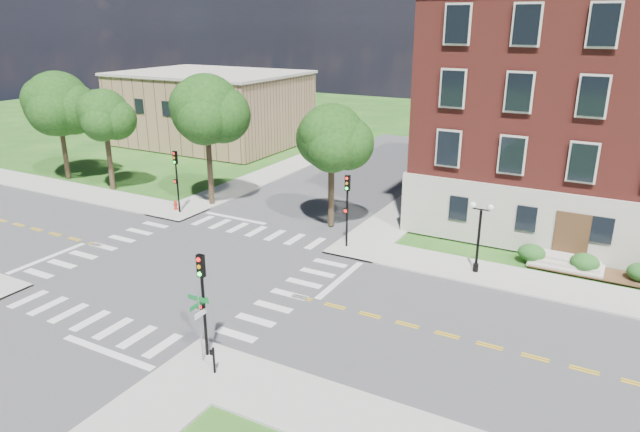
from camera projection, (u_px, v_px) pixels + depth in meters
The scene contains 19 objects.
ground at pixel (188, 268), 34.32m from camera, with size 160.00×160.00×0.00m, color #1E4F16.
road_ew at pixel (187, 268), 34.32m from camera, with size 90.00×12.00×0.01m, color #3D3D3F.
road_ns at pixel (187, 268), 34.32m from camera, with size 12.00×90.00×0.01m, color #3D3D3F.
sidewalk_ne at pixel (503, 232), 40.09m from camera, with size 34.00×34.00×0.12m.
sidewalk_nw at pixel (171, 177), 54.02m from camera, with size 34.00×34.00×0.12m.
crosswalk_east at pixel (289, 295), 31.06m from camera, with size 2.20×10.20×0.02m, color silver, non-canonical shape.
stop_bar_east at pixel (340, 280), 32.82m from camera, with size 0.40×5.50×0.00m, color silver.
secondary_building at pixel (212, 107), 67.78m from camera, with size 20.40×15.40×8.30m.
tree_a at pixel (58, 104), 51.38m from camera, with size 5.84×5.84×9.80m.
tree_b at pixel (104, 115), 47.95m from camera, with size 4.29×4.29×8.65m.
tree_c at pixel (206, 110), 43.62m from camera, with size 5.43×5.43×10.28m.
tree_d at pixel (332, 138), 39.09m from camera, with size 4.63×4.63×8.75m.
traffic_signal_se at pixel (203, 292), 24.29m from camera, with size 0.33×0.37×4.80m.
traffic_signal_ne at pixel (347, 202), 36.39m from camera, with size 0.34×0.38×4.80m.
traffic_signal_nw at pixel (176, 174), 42.99m from camera, with size 0.35×0.39×4.80m.
twin_lamp_west at pixel (479, 233), 32.87m from camera, with size 1.36×0.36×4.23m.
street_sign_pole at pixel (200, 316), 24.14m from camera, with size 1.10×1.10×3.10m.
push_button_post at pixel (214, 359), 23.76m from camera, with size 0.14×0.21×1.20m.
fire_hydrant at pixel (176, 205), 44.48m from camera, with size 0.35×0.35×0.75m.
Camera 1 is at (22.08, -23.72, 14.21)m, focal length 32.00 mm.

